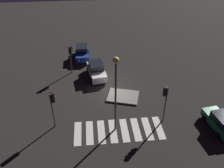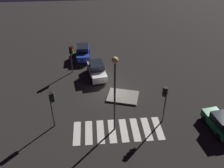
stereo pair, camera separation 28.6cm
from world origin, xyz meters
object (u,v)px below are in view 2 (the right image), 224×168
(car_white, at_px, (97,70))
(car_green, at_px, (220,123))
(traffic_light_west, at_px, (71,53))
(street_lamp, at_px, (115,84))
(car_blue, at_px, (83,52))
(traffic_light_south, at_px, (52,101))
(traffic_island, at_px, (123,96))
(traffic_light_east, at_px, (165,96))

(car_white, bearing_deg, car_green, 38.39)
(traffic_light_west, relative_size, street_lamp, 0.48)
(car_blue, xyz_separation_m, traffic_light_south, (-2.61, -14.15, 2.12))
(car_blue, bearing_deg, car_white, 18.28)
(traffic_light_west, bearing_deg, car_blue, 116.20)
(car_blue, relative_size, traffic_light_west, 1.12)
(traffic_island, bearing_deg, traffic_light_west, 134.84)
(traffic_light_south, bearing_deg, street_lamp, -52.25)
(car_blue, bearing_deg, traffic_island, 24.04)
(car_blue, bearing_deg, traffic_light_south, -11.38)
(traffic_light_west, bearing_deg, traffic_island, -1.13)
(car_white, relative_size, traffic_light_south, 1.16)
(traffic_light_east, height_order, traffic_light_south, traffic_light_east)
(traffic_light_west, height_order, street_lamp, street_lamp)
(street_lamp, bearing_deg, traffic_light_south, 168.66)
(traffic_island, relative_size, traffic_light_east, 0.98)
(car_white, bearing_deg, traffic_light_west, -121.03)
(traffic_island, bearing_deg, traffic_light_south, -151.45)
(car_green, distance_m, car_white, 15.86)
(traffic_light_east, xyz_separation_m, traffic_light_south, (-10.78, 0.33, -0.15))
(traffic_island, relative_size, traffic_light_west, 1.07)
(car_green, xyz_separation_m, traffic_light_east, (-5.34, 1.68, 2.32))
(car_green, distance_m, traffic_light_east, 6.06)
(traffic_light_east, distance_m, street_lamp, 5.50)
(traffic_light_east, xyz_separation_m, street_lamp, (-4.93, -0.84, 2.29))
(traffic_light_east, bearing_deg, car_blue, -9.55)
(car_green, height_order, traffic_light_east, traffic_light_east)
(car_white, relative_size, traffic_light_west, 1.20)
(car_blue, distance_m, street_lamp, 16.32)
(traffic_light_west, bearing_deg, traffic_light_south, -53.31)
(car_white, height_order, traffic_light_south, traffic_light_south)
(car_white, xyz_separation_m, traffic_light_east, (6.29, -9.10, 2.23))
(car_green, height_order, street_lamp, street_lamp)
(car_blue, bearing_deg, car_green, 38.94)
(car_blue, distance_m, traffic_light_east, 16.78)
(traffic_light_east, bearing_deg, traffic_light_west, 3.37)
(car_green, relative_size, street_lamp, 0.52)
(traffic_island, height_order, car_blue, car_blue)
(traffic_island, xyz_separation_m, car_blue, (-4.73, 10.16, 0.83))
(car_green, distance_m, traffic_light_west, 19.23)
(traffic_island, bearing_deg, car_green, -34.38)
(traffic_light_south, bearing_deg, car_white, 21.98)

